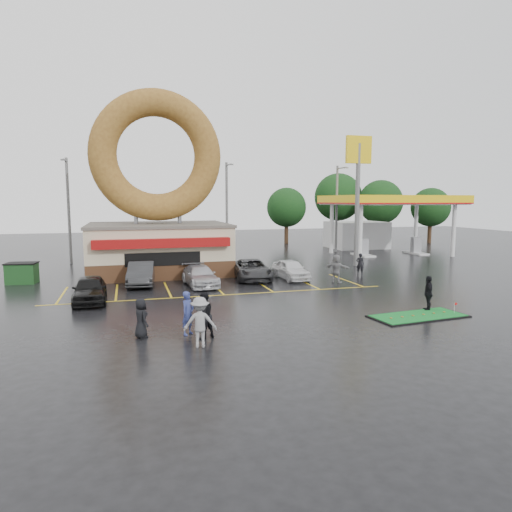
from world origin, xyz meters
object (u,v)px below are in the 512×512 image
object	(u,v)px
streetlight_right	(337,206)
dumpster	(22,274)
car_silver	(200,276)
person_blue	(188,313)
car_black	(90,289)
car_grey	(252,269)
donut_shop	(158,213)
gas_station	(376,217)
streetlight_mid	(227,207)
car_white	(291,269)
putting_green	(418,316)
shell_sign	(358,176)
car_dgrey	(141,273)
streetlight_left	(68,208)
person_cameraman	(428,293)

from	to	relation	value
streetlight_right	dumpster	xyz separation A→B (m)	(-28.00, -11.27, -4.13)
car_silver	person_blue	distance (m)	10.71
streetlight_right	car_black	size ratio (longest dim) A/B	2.15
car_silver	car_grey	xyz separation A→B (m)	(3.79, 1.33, 0.06)
car_black	car_grey	bearing A→B (deg)	22.45
donut_shop	gas_station	distance (m)	24.35
streetlight_mid	car_white	bearing A→B (deg)	-83.53
car_black	putting_green	distance (m)	16.79
dumpster	person_blue	bearing A→B (deg)	-50.73
car_white	person_blue	distance (m)	14.08
donut_shop	streetlight_right	distance (m)	21.00
car_grey	dumpster	bearing A→B (deg)	175.11
streetlight_right	car_grey	bearing A→B (deg)	-133.25
gas_station	donut_shop	bearing A→B (deg)	-160.89
shell_sign	dumpster	size ratio (longest dim) A/B	5.89
streetlight_right	car_silver	world-z (taller)	streetlight_right
shell_sign	donut_shop	bearing A→B (deg)	176.53
car_dgrey	dumpster	bearing A→B (deg)	166.05
streetlight_mid	car_silver	distance (m)	15.62
shell_sign	car_white	size ratio (longest dim) A/B	2.66
shell_sign	streetlight_left	world-z (taller)	shell_sign
donut_shop	car_dgrey	xyz separation A→B (m)	(-1.48, -4.97, -3.71)
streetlight_left	car_black	size ratio (longest dim) A/B	2.15
donut_shop	person_blue	distance (m)	17.17
streetlight_mid	person_blue	world-z (taller)	streetlight_mid
car_black	dumpster	world-z (taller)	car_black
shell_sign	person_cameraman	bearing A→B (deg)	-105.24
donut_shop	streetlight_right	world-z (taller)	donut_shop
person_cameraman	car_black	bearing A→B (deg)	-89.27
car_silver	car_grey	world-z (taller)	car_grey
streetlight_right	car_grey	size ratio (longest dim) A/B	1.80
streetlight_right	person_blue	distance (m)	32.24
car_silver	person_cameraman	distance (m)	13.79
car_dgrey	donut_shop	bearing A→B (deg)	78.86
shell_sign	gas_station	bearing A→B (deg)	51.93
person_blue	car_dgrey	bearing A→B (deg)	52.94
shell_sign	streetlight_left	xyz separation A→B (m)	(-23.00, 7.92, -2.60)
gas_station	person_cameraman	size ratio (longest dim) A/B	7.80
streetlight_right	dumpster	size ratio (longest dim) A/B	5.00
person_blue	putting_green	xyz separation A→B (m)	(10.75, -0.12, -0.85)
car_silver	putting_green	size ratio (longest dim) A/B	0.92
shell_sign	car_grey	distance (m)	12.75
streetlight_right	person_blue	bearing A→B (deg)	-126.45
car_black	donut_shop	bearing A→B (deg)	64.26
donut_shop	streetlight_left	bearing A→B (deg)	135.22
car_dgrey	car_silver	bearing A→B (deg)	-14.81
streetlight_right	car_dgrey	size ratio (longest dim) A/B	1.97
shell_sign	car_silver	distance (m)	16.32
car_black	person_cameraman	xyz separation A→B (m)	(16.19, -6.55, 0.16)
donut_shop	car_silver	bearing A→B (deg)	-71.37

